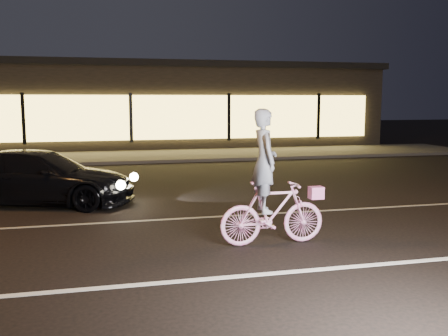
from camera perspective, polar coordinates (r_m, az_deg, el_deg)
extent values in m
plane|color=black|center=(8.27, -4.93, -9.09)|extent=(90.00, 90.00, 0.00)
cube|color=silver|center=(6.87, -3.01, -12.64)|extent=(60.00, 0.12, 0.01)
cube|color=gray|center=(10.19, -6.61, -5.85)|extent=(60.00, 0.10, 0.01)
cube|color=#383533|center=(20.99, -10.23, 1.30)|extent=(30.00, 4.00, 0.12)
cube|color=black|center=(26.86, -11.08, 6.83)|extent=(25.00, 8.00, 4.00)
cube|color=black|center=(26.91, -11.20, 11.20)|extent=(25.40, 8.40, 0.30)
cube|color=#FFD559|center=(22.77, -10.60, 5.68)|extent=(23.00, 0.15, 2.00)
cube|color=black|center=(22.91, -21.95, 5.26)|extent=(0.15, 0.08, 2.20)
cube|color=black|center=(22.69, -10.59, 5.67)|extent=(0.15, 0.08, 2.20)
cube|color=black|center=(23.36, 0.55, 5.86)|extent=(0.15, 0.08, 2.20)
cube|color=black|center=(24.84, 10.73, 5.84)|extent=(0.15, 0.08, 2.20)
imported|color=#ED3CA3|center=(8.36, 5.57, -5.10)|extent=(1.80, 0.51, 1.08)
imported|color=silver|center=(8.16, 4.63, 0.83)|extent=(0.41, 0.62, 1.70)
cube|color=#E64EAB|center=(8.57, 10.48, -2.79)|extent=(0.23, 0.19, 0.21)
imported|color=black|center=(12.22, -20.27, -1.04)|extent=(4.62, 2.95, 1.25)
sphere|color=#FFF2BF|center=(12.08, -10.26, -1.02)|extent=(0.21, 0.21, 0.21)
sphere|color=#FFF2BF|center=(11.00, -11.71, -1.93)|extent=(0.21, 0.21, 0.21)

